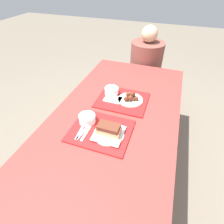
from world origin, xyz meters
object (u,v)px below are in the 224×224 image
at_px(bowl_coleslaw_near, 87,118).
at_px(brisket_sandwich_plate, 109,131).
at_px(tray_near, 101,131).
at_px(tray_far, 123,100).
at_px(wings_plate_far, 131,98).
at_px(bowl_coleslaw_far, 112,91).
at_px(person_seated_across, 146,60).

xyz_separation_m(bowl_coleslaw_near, brisket_sandwich_plate, (0.18, -0.06, -0.00)).
xyz_separation_m(tray_near, tray_far, (0.04, 0.39, 0.00)).
distance_m(tray_near, wings_plate_far, 0.42).
bearing_deg(bowl_coleslaw_near, brisket_sandwich_plate, -19.23).
distance_m(tray_near, bowl_coleslaw_far, 0.44).
distance_m(tray_near, brisket_sandwich_plate, 0.08).
bearing_deg(tray_near, brisket_sandwich_plate, -16.46).
distance_m(wings_plate_far, person_seated_across, 0.93).
bearing_deg(wings_plate_far, tray_far, -165.29).
bearing_deg(tray_near, tray_far, 83.76).
xyz_separation_m(tray_near, bowl_coleslaw_far, (-0.07, 0.43, 0.04)).
height_order(tray_far, brisket_sandwich_plate, brisket_sandwich_plate).
relative_size(brisket_sandwich_plate, wings_plate_far, 0.99).
height_order(tray_near, bowl_coleslaw_near, bowl_coleslaw_near).
relative_size(tray_far, wings_plate_far, 1.98).
bearing_deg(bowl_coleslaw_far, tray_near, -80.36).
xyz_separation_m(tray_far, bowl_coleslaw_near, (-0.16, -0.34, 0.04)).
xyz_separation_m(tray_near, bowl_coleslaw_near, (-0.12, 0.04, 0.04)).
height_order(tray_far, wings_plate_far, wings_plate_far).
bearing_deg(bowl_coleslaw_far, tray_far, -22.33).
distance_m(tray_near, bowl_coleslaw_near, 0.13).
relative_size(tray_far, bowl_coleslaw_far, 3.49).
relative_size(tray_near, bowl_coleslaw_far, 3.49).
xyz_separation_m(brisket_sandwich_plate, bowl_coleslaw_far, (-0.14, 0.45, 0.00)).
relative_size(tray_near, wings_plate_far, 1.98).
distance_m(bowl_coleslaw_near, bowl_coleslaw_far, 0.39).
height_order(tray_near, brisket_sandwich_plate, brisket_sandwich_plate).
bearing_deg(bowl_coleslaw_far, bowl_coleslaw_near, -96.54).
distance_m(bowl_coleslaw_far, wings_plate_far, 0.18).
bearing_deg(bowl_coleslaw_near, wings_plate_far, 58.24).
bearing_deg(bowl_coleslaw_near, person_seated_across, 81.84).
relative_size(brisket_sandwich_plate, bowl_coleslaw_far, 1.74).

